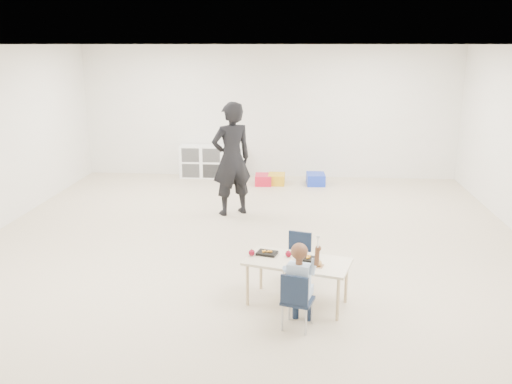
# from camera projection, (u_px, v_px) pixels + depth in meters

# --- Properties ---
(room) EXTENTS (9.00, 9.02, 2.80)m
(room) POSITION_uv_depth(u_px,v_px,m) (250.00, 153.00, 7.23)
(room) COLOR #C5B498
(room) RESTS_ON ground
(table) EXTENTS (1.24, 0.85, 0.52)m
(table) POSITION_uv_depth(u_px,v_px,m) (297.00, 282.00, 5.99)
(table) COLOR beige
(table) RESTS_ON ground
(chair_near) EXTENTS (0.37, 0.35, 0.62)m
(chair_near) POSITION_uv_depth(u_px,v_px,m) (298.00, 299.00, 5.47)
(chair_near) COLOR #111D34
(chair_near) RESTS_ON ground
(chair_far) EXTENTS (0.37, 0.35, 0.62)m
(chair_far) POSITION_uv_depth(u_px,v_px,m) (297.00, 260.00, 6.48)
(chair_far) COLOR #111D34
(chair_far) RESTS_ON ground
(child) EXTENTS (0.51, 0.51, 0.98)m
(child) POSITION_uv_depth(u_px,v_px,m) (298.00, 283.00, 5.43)
(child) COLOR #B6D1F7
(child) RESTS_ON chair_near
(lunch_tray_near) EXTENTS (0.26, 0.21, 0.03)m
(lunch_tray_near) POSITION_uv_depth(u_px,v_px,m) (307.00, 259.00, 5.93)
(lunch_tray_near) COLOR black
(lunch_tray_near) RESTS_ON table
(lunch_tray_far) EXTENTS (0.26, 0.21, 0.03)m
(lunch_tray_far) POSITION_uv_depth(u_px,v_px,m) (267.00, 253.00, 6.09)
(lunch_tray_far) COLOR black
(lunch_tray_far) RESTS_ON table
(milk_carton) EXTENTS (0.09, 0.09, 0.10)m
(milk_carton) POSITION_uv_depth(u_px,v_px,m) (298.00, 262.00, 5.76)
(milk_carton) COLOR white
(milk_carton) RESTS_ON table
(bread_roll) EXTENTS (0.09, 0.09, 0.07)m
(bread_roll) POSITION_uv_depth(u_px,v_px,m) (318.00, 263.00, 5.77)
(bread_roll) COLOR #B18948
(bread_roll) RESTS_ON table
(apple_near) EXTENTS (0.07, 0.07, 0.07)m
(apple_near) POSITION_uv_depth(u_px,v_px,m) (288.00, 254.00, 6.02)
(apple_near) COLOR maroon
(apple_near) RESTS_ON table
(apple_far) EXTENTS (0.07, 0.07, 0.07)m
(apple_far) POSITION_uv_depth(u_px,v_px,m) (252.00, 253.00, 6.05)
(apple_far) COLOR maroon
(apple_far) RESTS_ON table
(cubby_shelf) EXTENTS (1.40, 0.40, 0.70)m
(cubby_shelf) POSITION_uv_depth(u_px,v_px,m) (213.00, 161.00, 11.71)
(cubby_shelf) COLOR white
(cubby_shelf) RESTS_ON ground
(adult) EXTENTS (0.83, 0.75, 1.91)m
(adult) POSITION_uv_depth(u_px,v_px,m) (232.00, 159.00, 9.02)
(adult) COLOR black
(adult) RESTS_ON ground
(bin_red) EXTENTS (0.35, 0.44, 0.21)m
(bin_red) POSITION_uv_depth(u_px,v_px,m) (263.00, 180.00, 11.16)
(bin_red) COLOR red
(bin_red) RESTS_ON ground
(bin_yellow) EXTENTS (0.34, 0.44, 0.21)m
(bin_yellow) POSITION_uv_depth(u_px,v_px,m) (276.00, 179.00, 11.20)
(bin_yellow) COLOR gold
(bin_yellow) RESTS_ON ground
(bin_blue) EXTENTS (0.39, 0.49, 0.23)m
(bin_blue) POSITION_uv_depth(u_px,v_px,m) (316.00, 179.00, 11.16)
(bin_blue) COLOR #1834BA
(bin_blue) RESTS_ON ground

